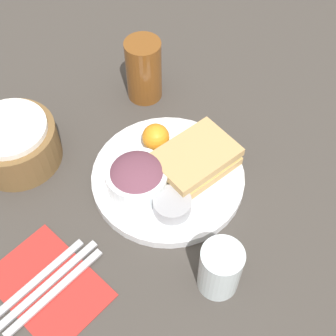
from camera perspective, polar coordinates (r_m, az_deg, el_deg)
name	(u,v)px	position (r m, az deg, el deg)	size (l,w,h in m)	color
ground_plane	(168,180)	(0.87, 0.00, -1.51)	(4.00, 4.00, 0.00)	#3D3833
plate	(168,177)	(0.86, 0.00, -1.15)	(0.28, 0.28, 0.02)	silver
sandwich	(195,160)	(0.85, 3.33, 1.03)	(0.16, 0.12, 0.04)	tan
salad_bowl	(137,177)	(0.82, -3.80, -1.07)	(0.11, 0.11, 0.06)	white
dressing_cup	(172,205)	(0.80, 0.51, -4.53)	(0.07, 0.07, 0.03)	#99999E
orange_wedge	(156,137)	(0.88, -1.50, 3.78)	(0.05, 0.05, 0.05)	orange
drink_glass	(144,70)	(0.97, -2.97, 11.84)	(0.07, 0.07, 0.14)	brown
bread_basket	(14,143)	(0.91, -18.21, 2.93)	(0.16, 0.16, 0.09)	brown
napkin	(48,285)	(0.79, -14.38, -13.68)	(0.13, 0.19, 0.00)	#B22823
fork	(55,292)	(0.78, -13.62, -14.44)	(0.19, 0.01, 0.01)	#B2B2B7
knife	(48,284)	(0.79, -14.44, -13.56)	(0.20, 0.01, 0.01)	#B2B2B7
spoon	(41,277)	(0.80, -15.25, -12.69)	(0.17, 0.01, 0.01)	#B2B2B7
water_glass	(220,269)	(0.73, 6.36, -12.14)	(0.07, 0.07, 0.10)	silver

